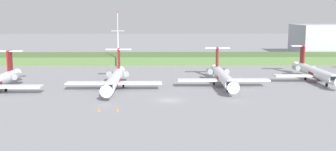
{
  "coord_description": "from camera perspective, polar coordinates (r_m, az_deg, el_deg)",
  "views": [
    {
      "loc": [
        -1.81,
        -84.45,
        18.39
      ],
      "look_at": [
        0.0,
        15.23,
        3.0
      ],
      "focal_mm": 43.48,
      "sensor_mm": 36.0,
      "label": 1
    }
  ],
  "objects": [
    {
      "name": "ground_plane",
      "position": [
        115.94,
        -0.13,
        -0.35
      ],
      "size": [
        500.0,
        500.0,
        0.0
      ],
      "primitive_type": "plane",
      "color": "gray"
    },
    {
      "name": "safety_cone_mid_marker",
      "position": [
        77.66,
        -7.1,
        -4.78
      ],
      "size": [
        0.44,
        0.44,
        0.55
      ],
      "primitive_type": "cone",
      "color": "orange",
      "rests_on": "ground"
    },
    {
      "name": "antenna_mast",
      "position": [
        139.0,
        -7.02,
        4.4
      ],
      "size": [
        4.4,
        0.5,
        18.95
      ],
      "color": "#B2B2B7",
      "rests_on": "ground"
    },
    {
      "name": "regional_jet_fifth",
      "position": [
        116.82,
        19.91,
        0.45
      ],
      "size": [
        22.81,
        31.0,
        9.0
      ],
      "color": "silver",
      "rests_on": "ground"
    },
    {
      "name": "safety_cone_front_marker",
      "position": [
        77.92,
        -9.65,
        -4.79
      ],
      "size": [
        0.44,
        0.44,
        0.55
      ],
      "primitive_type": "cone",
      "color": "orange",
      "rests_on": "ground"
    },
    {
      "name": "regional_jet_third",
      "position": [
        99.47,
        -7.48,
        -0.47
      ],
      "size": [
        22.81,
        31.0,
        9.0
      ],
      "color": "silver",
      "rests_on": "ground"
    },
    {
      "name": "grass_berm",
      "position": [
        153.16,
        -0.36,
        2.43
      ],
      "size": [
        320.0,
        20.0,
        2.92
      ],
      "primitive_type": "cube",
      "color": "#4C6B38",
      "rests_on": "ground"
    },
    {
      "name": "regional_jet_fourth",
      "position": [
        103.6,
        7.66,
        -0.11
      ],
      "size": [
        22.81,
        31.0,
        9.0
      ],
      "color": "silver",
      "rests_on": "ground"
    }
  ]
}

